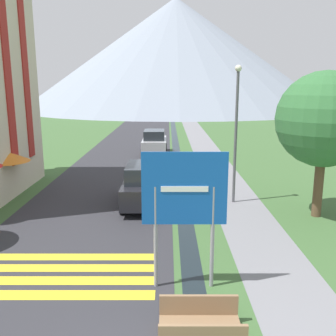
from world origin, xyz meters
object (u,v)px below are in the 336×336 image
(cafe_umbrella_rear_orange, at_px, (6,156))
(streetlamp, at_px, (236,124))
(footbridge, at_px, (201,328))
(parked_car_near, at_px, (146,184))
(tree_by_path, at_px, (325,120))
(road_sign, at_px, (185,200))
(parked_car_far, at_px, (155,142))

(cafe_umbrella_rear_orange, bearing_deg, streetlamp, -3.15)
(footbridge, bearing_deg, cafe_umbrella_rear_orange, 129.25)
(footbridge, bearing_deg, parked_car_near, 100.34)
(footbridge, relative_size, tree_by_path, 0.30)
(footbridge, distance_m, streetlamp, 9.97)
(parked_car_near, relative_size, tree_by_path, 0.73)
(streetlamp, height_order, tree_by_path, streetlamp)
(road_sign, xyz_separation_m, cafe_umbrella_rear_orange, (-7.69, 7.72, -0.37))
(footbridge, xyz_separation_m, streetlamp, (2.24, 9.17, 3.21))
(cafe_umbrella_rear_orange, bearing_deg, parked_car_far, 61.24)
(parked_car_near, bearing_deg, streetlamp, 6.04)
(cafe_umbrella_rear_orange, xyz_separation_m, tree_by_path, (13.16, -2.38, 1.85))
(parked_car_near, height_order, tree_by_path, tree_by_path)
(parked_car_far, xyz_separation_m, streetlamp, (3.93, -11.97, 2.53))
(road_sign, relative_size, parked_car_far, 0.88)
(footbridge, bearing_deg, tree_by_path, 54.68)
(parked_car_far, bearing_deg, cafe_umbrella_rear_orange, -118.76)
(parked_car_far, height_order, tree_by_path, tree_by_path)
(road_sign, xyz_separation_m, tree_by_path, (5.47, 5.33, 1.47))
(footbridge, bearing_deg, parked_car_far, 94.56)
(parked_car_far, bearing_deg, streetlamp, -71.85)
(cafe_umbrella_rear_orange, bearing_deg, parked_car_near, -8.65)
(cafe_umbrella_rear_orange, bearing_deg, road_sign, -45.10)
(road_sign, bearing_deg, parked_car_near, 101.21)
(footbridge, distance_m, cafe_umbrella_rear_orange, 12.69)
(road_sign, distance_m, footbridge, 2.93)
(footbridge, relative_size, parked_car_near, 0.42)
(footbridge, relative_size, parked_car_far, 0.43)
(streetlamp, bearing_deg, cafe_umbrella_rear_orange, 176.85)
(streetlamp, relative_size, tree_by_path, 1.05)
(parked_car_far, distance_m, tree_by_path, 15.69)
(parked_car_far, relative_size, cafe_umbrella_rear_orange, 1.81)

